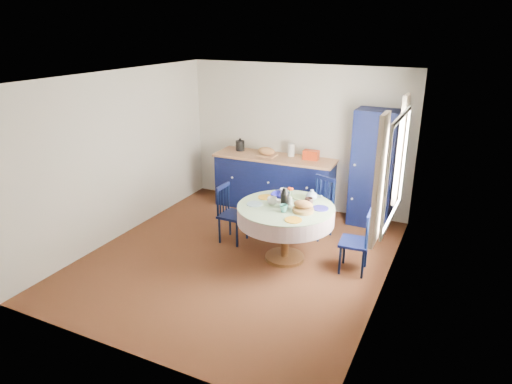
% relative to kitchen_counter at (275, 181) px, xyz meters
% --- Properties ---
extents(floor, '(4.50, 4.50, 0.00)m').
position_rel_kitchen_counter_xyz_m(floor, '(0.29, -1.96, -0.49)').
color(floor, black).
rests_on(floor, ground).
extents(ceiling, '(4.50, 4.50, 0.00)m').
position_rel_kitchen_counter_xyz_m(ceiling, '(0.29, -1.96, 2.01)').
color(ceiling, white).
rests_on(ceiling, wall_back).
extents(wall_back, '(4.00, 0.02, 2.50)m').
position_rel_kitchen_counter_xyz_m(wall_back, '(0.29, 0.29, 0.76)').
color(wall_back, beige).
rests_on(wall_back, floor).
extents(wall_left, '(0.02, 4.50, 2.50)m').
position_rel_kitchen_counter_xyz_m(wall_left, '(-1.71, -1.96, 0.76)').
color(wall_left, beige).
rests_on(wall_left, floor).
extents(wall_right, '(0.02, 4.50, 2.50)m').
position_rel_kitchen_counter_xyz_m(wall_right, '(2.29, -1.96, 0.76)').
color(wall_right, beige).
rests_on(wall_right, floor).
extents(window, '(0.10, 1.74, 1.45)m').
position_rel_kitchen_counter_xyz_m(window, '(2.24, -1.66, 1.03)').
color(window, white).
rests_on(window, wall_right).
extents(kitchen_counter, '(2.16, 0.75, 1.19)m').
position_rel_kitchen_counter_xyz_m(kitchen_counter, '(0.00, 0.00, 0.00)').
color(kitchen_counter, black).
rests_on(kitchen_counter, floor).
extents(pantry_cabinet, '(0.66, 0.49, 1.89)m').
position_rel_kitchen_counter_xyz_m(pantry_cabinet, '(1.69, 0.04, 0.45)').
color(pantry_cabinet, black).
rests_on(pantry_cabinet, floor).
extents(dining_table, '(1.32, 1.32, 1.08)m').
position_rel_kitchen_counter_xyz_m(dining_table, '(0.91, -1.71, 0.19)').
color(dining_table, brown).
rests_on(dining_table, floor).
extents(chair_left, '(0.38, 0.40, 0.88)m').
position_rel_kitchen_counter_xyz_m(chair_left, '(-0.06, -1.51, -0.05)').
color(chair_left, black).
rests_on(chair_left, floor).
extents(chair_far, '(0.52, 0.51, 0.92)m').
position_rel_kitchen_counter_xyz_m(chair_far, '(1.06, -0.74, -0.02)').
color(chair_far, black).
rests_on(chair_far, floor).
extents(chair_right, '(0.40, 0.42, 0.87)m').
position_rel_kitchen_counter_xyz_m(chair_right, '(1.88, -1.61, -0.05)').
color(chair_right, black).
rests_on(chair_right, floor).
extents(mug_a, '(0.13, 0.13, 0.11)m').
position_rel_kitchen_counter_xyz_m(mug_a, '(0.71, -1.74, 0.36)').
color(mug_a, silver).
rests_on(mug_a, dining_table).
extents(mug_b, '(0.11, 0.11, 0.10)m').
position_rel_kitchen_counter_xyz_m(mug_b, '(0.95, -1.91, 0.36)').
color(mug_b, '#347B71').
rests_on(mug_b, dining_table).
extents(mug_c, '(0.12, 0.12, 0.10)m').
position_rel_kitchen_counter_xyz_m(mug_c, '(1.16, -1.52, 0.36)').
color(mug_c, black).
rests_on(mug_c, dining_table).
extents(mug_d, '(0.11, 0.11, 0.10)m').
position_rel_kitchen_counter_xyz_m(mug_d, '(0.71, -1.34, 0.36)').
color(mug_d, silver).
rests_on(mug_d, dining_table).
extents(cobalt_bowl, '(0.26, 0.26, 0.06)m').
position_rel_kitchen_counter_xyz_m(cobalt_bowl, '(0.70, -1.44, 0.34)').
color(cobalt_bowl, navy).
rests_on(cobalt_bowl, dining_table).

